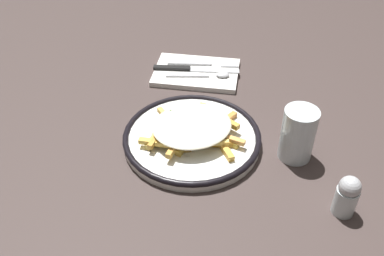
{
  "coord_description": "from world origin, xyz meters",
  "views": [
    {
      "loc": [
        0.64,
        0.12,
        0.57
      ],
      "look_at": [
        0.0,
        0.0,
        0.04
      ],
      "focal_mm": 40.15,
      "sensor_mm": 36.0,
      "label": 1
    }
  ],
  "objects_px": {
    "fork": "(203,64)",
    "water_glass": "(298,135)",
    "knife": "(189,69)",
    "fries_heap": "(193,129)",
    "plate": "(192,138)",
    "salt_shaker": "(347,195)",
    "napkin": "(196,72)",
    "spoon": "(209,75)"
  },
  "relations": [
    {
      "from": "fork",
      "to": "water_glass",
      "type": "relative_size",
      "value": 1.66
    },
    {
      "from": "water_glass",
      "to": "spoon",
      "type": "bearing_deg",
      "value": -138.85
    },
    {
      "from": "fries_heap",
      "to": "spoon",
      "type": "height_order",
      "value": "fries_heap"
    },
    {
      "from": "plate",
      "to": "salt_shaker",
      "type": "height_order",
      "value": "salt_shaker"
    },
    {
      "from": "fork",
      "to": "spoon",
      "type": "height_order",
      "value": "spoon"
    },
    {
      "from": "napkin",
      "to": "water_glass",
      "type": "distance_m",
      "value": 0.35
    },
    {
      "from": "fries_heap",
      "to": "fork",
      "type": "height_order",
      "value": "fries_heap"
    },
    {
      "from": "fries_heap",
      "to": "napkin",
      "type": "distance_m",
      "value": 0.26
    },
    {
      "from": "napkin",
      "to": "knife",
      "type": "xyz_separation_m",
      "value": [
        0.0,
        -0.02,
        0.01
      ]
    },
    {
      "from": "spoon",
      "to": "water_glass",
      "type": "bearing_deg",
      "value": 41.15
    },
    {
      "from": "plate",
      "to": "spoon",
      "type": "bearing_deg",
      "value": -179.35
    },
    {
      "from": "fork",
      "to": "fries_heap",
      "type": "bearing_deg",
      "value": 5.41
    },
    {
      "from": "fries_heap",
      "to": "salt_shaker",
      "type": "height_order",
      "value": "salt_shaker"
    },
    {
      "from": "knife",
      "to": "salt_shaker",
      "type": "xyz_separation_m",
      "value": [
        0.37,
        0.34,
        0.02
      ]
    },
    {
      "from": "plate",
      "to": "napkin",
      "type": "xyz_separation_m",
      "value": [
        -0.25,
        -0.04,
        -0.01
      ]
    },
    {
      "from": "napkin",
      "to": "salt_shaker",
      "type": "bearing_deg",
      "value": 40.27
    },
    {
      "from": "salt_shaker",
      "to": "spoon",
      "type": "bearing_deg",
      "value": -141.26
    },
    {
      "from": "fries_heap",
      "to": "knife",
      "type": "height_order",
      "value": "fries_heap"
    },
    {
      "from": "plate",
      "to": "fork",
      "type": "xyz_separation_m",
      "value": [
        -0.28,
        -0.02,
        0.0
      ]
    },
    {
      "from": "fries_heap",
      "to": "knife",
      "type": "distance_m",
      "value": 0.26
    },
    {
      "from": "fries_heap",
      "to": "napkin",
      "type": "height_order",
      "value": "fries_heap"
    },
    {
      "from": "knife",
      "to": "salt_shaker",
      "type": "height_order",
      "value": "salt_shaker"
    },
    {
      "from": "napkin",
      "to": "knife",
      "type": "bearing_deg",
      "value": -83.09
    },
    {
      "from": "plate",
      "to": "water_glass",
      "type": "distance_m",
      "value": 0.21
    },
    {
      "from": "water_glass",
      "to": "fries_heap",
      "type": "bearing_deg",
      "value": -90.11
    },
    {
      "from": "plate",
      "to": "salt_shaker",
      "type": "relative_size",
      "value": 3.53
    },
    {
      "from": "water_glass",
      "to": "napkin",
      "type": "bearing_deg",
      "value": -136.95
    },
    {
      "from": "plate",
      "to": "water_glass",
      "type": "xyz_separation_m",
      "value": [
        0.0,
        0.2,
        0.04
      ]
    },
    {
      "from": "fork",
      "to": "knife",
      "type": "xyz_separation_m",
      "value": [
        0.03,
        -0.03,
        0.0
      ]
    },
    {
      "from": "knife",
      "to": "plate",
      "type": "bearing_deg",
      "value": 12.63
    },
    {
      "from": "fork",
      "to": "plate",
      "type": "bearing_deg",
      "value": 5.06
    },
    {
      "from": "spoon",
      "to": "water_glass",
      "type": "relative_size",
      "value": 1.43
    },
    {
      "from": "napkin",
      "to": "spoon",
      "type": "distance_m",
      "value": 0.04
    },
    {
      "from": "fork",
      "to": "salt_shaker",
      "type": "xyz_separation_m",
      "value": [
        0.41,
        0.31,
        0.02
      ]
    },
    {
      "from": "plate",
      "to": "salt_shaker",
      "type": "distance_m",
      "value": 0.31
    },
    {
      "from": "napkin",
      "to": "salt_shaker",
      "type": "distance_m",
      "value": 0.49
    },
    {
      "from": "fork",
      "to": "water_glass",
      "type": "bearing_deg",
      "value": 38.45
    },
    {
      "from": "napkin",
      "to": "fork",
      "type": "distance_m",
      "value": 0.03
    },
    {
      "from": "fork",
      "to": "knife",
      "type": "height_order",
      "value": "knife"
    },
    {
      "from": "plate",
      "to": "fork",
      "type": "height_order",
      "value": "plate"
    },
    {
      "from": "fries_heap",
      "to": "salt_shaker",
      "type": "relative_size",
      "value": 2.72
    },
    {
      "from": "plate",
      "to": "knife",
      "type": "bearing_deg",
      "value": -167.37
    }
  ]
}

